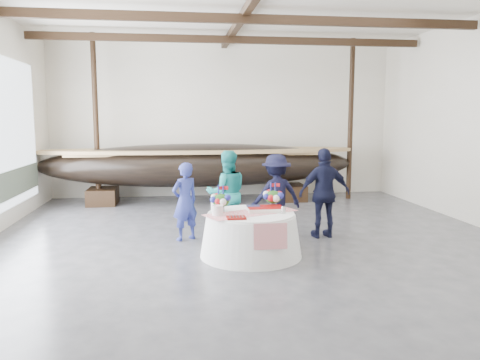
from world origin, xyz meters
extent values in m
cube|color=#3D3D42|center=(0.00, 0.00, 0.00)|extent=(10.00, 12.00, 0.01)
cube|color=silver|center=(0.00, 6.00, 2.25)|extent=(10.00, 0.02, 4.50)
cube|color=black|center=(0.00, 1.50, 4.25)|extent=(9.80, 0.12, 0.18)
cube|color=black|center=(0.00, 4.00, 4.25)|extent=(9.80, 0.12, 0.18)
cylinder|color=black|center=(-3.50, 4.89, 2.25)|extent=(0.14, 0.14, 4.50)
cylinder|color=black|center=(3.50, 4.89, 2.25)|extent=(0.14, 0.14, 4.50)
cube|color=black|center=(-3.40, 4.89, 0.22)|extent=(0.76, 0.97, 0.43)
cube|color=black|center=(1.79, 4.89, 0.22)|extent=(0.76, 0.97, 0.43)
ellipsoid|color=black|center=(-0.80, 4.89, 1.03)|extent=(8.65, 1.73, 1.19)
cube|color=#9E7A4C|center=(-0.80, 4.89, 1.35)|extent=(6.92, 1.14, 0.06)
cone|color=white|center=(-0.17, -0.31, 0.35)|extent=(1.72, 1.72, 0.71)
cylinder|color=white|center=(-0.17, -0.31, 0.72)|extent=(1.46, 1.46, 0.04)
cube|color=red|center=(-0.17, -0.31, 0.74)|extent=(1.67, 1.15, 0.01)
cube|color=white|center=(0.09, -0.22, 0.77)|extent=(0.60, 0.40, 0.07)
cylinder|color=white|center=(-0.74, -0.46, 0.82)|extent=(0.18, 0.18, 0.17)
cylinder|color=white|center=(-0.73, 0.01, 0.84)|extent=(0.18, 0.18, 0.19)
cube|color=#660E09|center=(-0.47, -0.73, 0.75)|extent=(0.30, 0.24, 0.03)
cone|color=silver|center=(0.36, -0.43, 0.80)|extent=(0.09, 0.09, 0.12)
imported|color=navy|center=(-1.25, 0.88, 0.74)|extent=(0.65, 0.59, 1.49)
imported|color=teal|center=(-0.42, 1.14, 0.84)|extent=(0.87, 0.71, 1.69)
imported|color=black|center=(0.54, 1.00, 0.81)|extent=(1.15, 0.80, 1.62)
imported|color=black|center=(1.44, 0.73, 0.87)|extent=(1.05, 0.50, 1.75)
camera|label=1|loc=(-1.36, -7.93, 2.34)|focal=35.00mm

